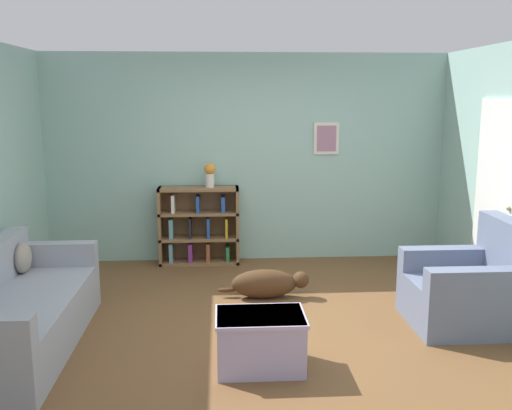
{
  "coord_description": "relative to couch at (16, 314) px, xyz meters",
  "views": [
    {
      "loc": [
        -0.34,
        -4.93,
        2.07
      ],
      "look_at": [
        0.0,
        0.4,
        1.05
      ],
      "focal_mm": 40.0,
      "sensor_mm": 36.0,
      "label": 1
    }
  ],
  "objects": [
    {
      "name": "recliner_chair",
      "position": [
        3.97,
        0.27,
        0.04
      ],
      "size": [
        0.96,
        0.88,
        0.98
      ],
      "color": "slate",
      "rests_on": "ground_plane"
    },
    {
      "name": "bookshelf",
      "position": [
        1.42,
        2.42,
        0.17
      ],
      "size": [
        0.99,
        0.29,
        0.97
      ],
      "color": "olive",
      "rests_on": "ground_plane"
    },
    {
      "name": "couch",
      "position": [
        0.0,
        0.0,
        0.0
      ],
      "size": [
        0.83,
        2.09,
        0.81
      ],
      "color": "#9399A3",
      "rests_on": "ground_plane"
    },
    {
      "name": "wall_back",
      "position": [
        2.04,
        2.61,
        1.0
      ],
      "size": [
        5.6,
        0.13,
        2.6
      ],
      "color": "#93BCB2",
      "rests_on": "ground_plane"
    },
    {
      "name": "coffee_table",
      "position": [
        1.99,
        -0.47,
        -0.07
      ],
      "size": [
        0.68,
        0.49,
        0.43
      ],
      "color": "#ADA3CC",
      "rests_on": "ground_plane"
    },
    {
      "name": "ground_plane",
      "position": [
        2.03,
        0.36,
        -0.3
      ],
      "size": [
        14.0,
        14.0,
        0.0
      ],
      "primitive_type": "plane",
      "color": "brown"
    },
    {
      "name": "dog",
      "position": [
        2.17,
        1.09,
        -0.15
      ],
      "size": [
        0.96,
        0.27,
        0.3
      ],
      "color": "#472D19",
      "rests_on": "ground_plane"
    },
    {
      "name": "vase",
      "position": [
        1.57,
        2.4,
        0.84
      ],
      "size": [
        0.14,
        0.14,
        0.3
      ],
      "color": "silver",
      "rests_on": "bookshelf"
    }
  ]
}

